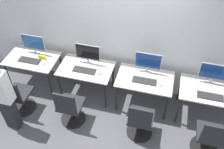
{
  "coord_description": "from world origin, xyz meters",
  "views": [
    {
      "loc": [
        0.85,
        -3.06,
        4.01
      ],
      "look_at": [
        0.0,
        0.14,
        0.87
      ],
      "focal_mm": 40.0,
      "sensor_mm": 36.0,
      "label": 1
    }
  ],
  "objects_px": {
    "keyboard_far_left": "(29,60)",
    "keyboard_right": "(144,81)",
    "office_chair_far_left": "(18,97)",
    "office_chair_right": "(140,122)",
    "mouse_far_left": "(43,63)",
    "monitor_left": "(88,53)",
    "monitor_far_right": "(213,73)",
    "mouse_left": "(99,73)",
    "keyboard_far_right": "(210,96)",
    "mouse_right": "(161,84)",
    "office_chair_left": "(70,109)",
    "keyboard_left": "(84,70)",
    "monitor_far_left": "(33,44)",
    "person_far_left": "(2,95)",
    "monitor_right": "(148,62)",
    "office_chair_far_right": "(209,138)"
  },
  "relations": [
    {
      "from": "office_chair_left",
      "to": "person_far_left",
      "type": "bearing_deg",
      "value": -160.69
    },
    {
      "from": "monitor_far_left",
      "to": "monitor_right",
      "type": "bearing_deg",
      "value": 0.68
    },
    {
      "from": "office_chair_far_right",
      "to": "office_chair_far_left",
      "type": "bearing_deg",
      "value": -179.98
    },
    {
      "from": "monitor_far_left",
      "to": "person_far_left",
      "type": "relative_size",
      "value": 0.31
    },
    {
      "from": "keyboard_far_right",
      "to": "mouse_left",
      "type": "bearing_deg",
      "value": 178.06
    },
    {
      "from": "mouse_left",
      "to": "keyboard_right",
      "type": "relative_size",
      "value": 0.2
    },
    {
      "from": "keyboard_far_right",
      "to": "mouse_right",
      "type": "bearing_deg",
      "value": 175.52
    },
    {
      "from": "mouse_far_left",
      "to": "mouse_right",
      "type": "relative_size",
      "value": 1.0
    },
    {
      "from": "keyboard_far_right",
      "to": "keyboard_left",
      "type": "bearing_deg",
      "value": 178.23
    },
    {
      "from": "mouse_left",
      "to": "mouse_far_left",
      "type": "bearing_deg",
      "value": -179.51
    },
    {
      "from": "mouse_far_left",
      "to": "mouse_right",
      "type": "bearing_deg",
      "value": 0.22
    },
    {
      "from": "mouse_far_left",
      "to": "office_chair_far_left",
      "type": "height_order",
      "value": "office_chair_far_left"
    },
    {
      "from": "mouse_right",
      "to": "office_chair_right",
      "type": "relative_size",
      "value": 0.1
    },
    {
      "from": "mouse_right",
      "to": "keyboard_far_right",
      "type": "height_order",
      "value": "mouse_right"
    },
    {
      "from": "keyboard_left",
      "to": "monitor_far_right",
      "type": "relative_size",
      "value": 0.9
    },
    {
      "from": "keyboard_far_right",
      "to": "office_chair_far_right",
      "type": "xyz_separation_m",
      "value": [
        0.06,
        -0.63,
        -0.35
      ]
    },
    {
      "from": "mouse_left",
      "to": "keyboard_far_right",
      "type": "xyz_separation_m",
      "value": [
        2.06,
        -0.07,
        -0.01
      ]
    },
    {
      "from": "monitor_left",
      "to": "keyboard_right",
      "type": "bearing_deg",
      "value": -11.29
    },
    {
      "from": "office_chair_right",
      "to": "keyboard_right",
      "type": "bearing_deg",
      "value": 95.98
    },
    {
      "from": "keyboard_left",
      "to": "monitor_far_left",
      "type": "bearing_deg",
      "value": 167.34
    },
    {
      "from": "office_chair_far_left",
      "to": "keyboard_left",
      "type": "xyz_separation_m",
      "value": [
        1.13,
        0.7,
        0.35
      ]
    },
    {
      "from": "monitor_far_left",
      "to": "keyboard_far_left",
      "type": "bearing_deg",
      "value": -90.0
    },
    {
      "from": "mouse_right",
      "to": "monitor_far_right",
      "type": "xyz_separation_m",
      "value": [
        0.88,
        0.3,
        0.22
      ]
    },
    {
      "from": "office_chair_far_left",
      "to": "office_chair_far_right",
      "type": "relative_size",
      "value": 1.0
    },
    {
      "from": "keyboard_far_left",
      "to": "mouse_right",
      "type": "xyz_separation_m",
      "value": [
        2.66,
        0.0,
        0.01
      ]
    },
    {
      "from": "monitor_far_left",
      "to": "mouse_left",
      "type": "height_order",
      "value": "monitor_far_left"
    },
    {
      "from": "office_chair_far_left",
      "to": "office_chair_right",
      "type": "xyz_separation_m",
      "value": [
        2.38,
        0.03,
        0.0
      ]
    },
    {
      "from": "monitor_right",
      "to": "monitor_far_right",
      "type": "relative_size",
      "value": 1.0
    },
    {
      "from": "office_chair_left",
      "to": "keyboard_right",
      "type": "xyz_separation_m",
      "value": [
        1.23,
        0.72,
        0.35
      ]
    },
    {
      "from": "keyboard_far_left",
      "to": "mouse_far_left",
      "type": "distance_m",
      "value": 0.31
    },
    {
      "from": "mouse_far_left",
      "to": "mouse_left",
      "type": "bearing_deg",
      "value": 0.49
    },
    {
      "from": "office_chair_left",
      "to": "office_chair_right",
      "type": "height_order",
      "value": "same"
    },
    {
      "from": "monitor_far_left",
      "to": "person_far_left",
      "type": "height_order",
      "value": "person_far_left"
    },
    {
      "from": "monitor_far_left",
      "to": "monitor_left",
      "type": "height_order",
      "value": "same"
    },
    {
      "from": "keyboard_left",
      "to": "office_chair_left",
      "type": "xyz_separation_m",
      "value": [
        -0.05,
        -0.71,
        -0.35
      ]
    },
    {
      "from": "monitor_far_left",
      "to": "keyboard_far_left",
      "type": "relative_size",
      "value": 1.11
    },
    {
      "from": "person_far_left",
      "to": "office_chair_right",
      "type": "xyz_separation_m",
      "value": [
        2.33,
        0.4,
        -0.48
      ]
    },
    {
      "from": "keyboard_far_left",
      "to": "monitor_far_right",
      "type": "height_order",
      "value": "monitor_far_right"
    },
    {
      "from": "office_chair_far_left",
      "to": "monitor_far_right",
      "type": "xyz_separation_m",
      "value": [
        3.49,
        1.0,
        0.58
      ]
    },
    {
      "from": "mouse_far_left",
      "to": "monitor_left",
      "type": "xyz_separation_m",
      "value": [
        0.87,
        0.26,
        0.22
      ]
    },
    {
      "from": "monitor_far_left",
      "to": "mouse_left",
      "type": "xyz_separation_m",
      "value": [
        1.48,
        -0.27,
        -0.22
      ]
    },
    {
      "from": "keyboard_far_left",
      "to": "keyboard_right",
      "type": "height_order",
      "value": "same"
    },
    {
      "from": "keyboard_left",
      "to": "office_chair_right",
      "type": "bearing_deg",
      "value": -28.21
    },
    {
      "from": "mouse_left",
      "to": "keyboard_far_right",
      "type": "height_order",
      "value": "mouse_left"
    },
    {
      "from": "mouse_left",
      "to": "keyboard_left",
      "type": "bearing_deg",
      "value": 179.4
    },
    {
      "from": "keyboard_far_left",
      "to": "mouse_left",
      "type": "xyz_separation_m",
      "value": [
        1.48,
        0.0,
        0.01
      ]
    },
    {
      "from": "mouse_far_left",
      "to": "office_chair_far_right",
      "type": "distance_m",
      "value": 3.37
    },
    {
      "from": "mouse_far_left",
      "to": "office_chair_right",
      "type": "xyz_separation_m",
      "value": [
        2.12,
        -0.66,
        -0.35
      ]
    },
    {
      "from": "office_chair_far_left",
      "to": "mouse_far_left",
      "type": "bearing_deg",
      "value": 69.16
    },
    {
      "from": "mouse_far_left",
      "to": "office_chair_far_left",
      "type": "bearing_deg",
      "value": -110.84
    }
  ]
}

